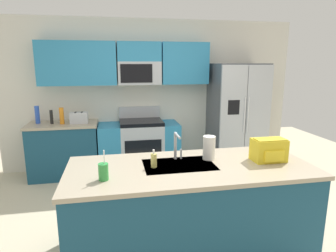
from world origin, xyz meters
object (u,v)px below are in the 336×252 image
refrigerator (236,116)px  bottle_blue (37,115)px  toaster (79,118)px  backpack (269,149)px  drink_cup_green (103,172)px  sink_faucet (177,144)px  range_oven (139,146)px  pepper_mill (51,117)px  bottle_orange (62,116)px  paper_towel_roll (209,148)px  soap_dispenser (154,160)px

refrigerator → bottle_blue: bearing=177.8°
refrigerator → toaster: size_ratio=6.61×
toaster → backpack: backpack is taller
bottle_blue → drink_cup_green: bottle_blue is taller
bottle_blue → sink_faucet: size_ratio=1.01×
range_oven → bottle_blue: 1.73m
toaster → sink_faucet: (1.16, -2.06, 0.08)m
backpack → toaster: bearing=132.3°
refrigerator → range_oven: bearing=177.6°
range_oven → pepper_mill: pepper_mill is taller
bottle_blue → refrigerator: bearing=-2.2°
refrigerator → bottle_blue: refrigerator is taller
toaster → bottle_orange: bottle_orange is taller
bottle_blue → paper_towel_roll: bottle_blue is taller
range_oven → bottle_orange: size_ratio=5.15×
pepper_mill → soap_dispenser: 2.64m
refrigerator → soap_dispenser: size_ratio=10.88×
paper_towel_roll → backpack: 0.59m
range_oven → toaster: (-0.97, -0.05, 0.55)m
sink_faucet → paper_towel_roll: (0.33, -0.04, -0.05)m
soap_dispenser → backpack: (1.15, -0.04, 0.05)m
range_oven → bottle_orange: 1.37m
pepper_mill → sink_faucet: bearing=-53.0°
pepper_mill → toaster: bearing=-6.6°
pepper_mill → backpack: (2.48, -2.31, 0.01)m
range_oven → soap_dispenser: size_ratio=8.00×
range_oven → backpack: 2.62m
pepper_mill → paper_towel_roll: 2.88m
toaster → soap_dispenser: bearing=-67.9°
range_oven → soap_dispenser: 2.34m
sink_faucet → bottle_blue: bearing=129.9°
sink_faucet → backpack: 0.92m
bottle_blue → drink_cup_green: size_ratio=1.08×
refrigerator → paper_towel_roll: size_ratio=7.71×
drink_cup_green → backpack: 1.61m
paper_towel_roll → backpack: (0.57, -0.16, -0.00)m
sink_faucet → soap_dispenser: 0.32m
refrigerator → toaster: 2.71m
soap_dispenser → bottle_orange: bearing=117.7°
range_oven → toaster: bearing=-176.9°
backpack → sink_faucet: bearing=167.4°
bottle_blue → backpack: bearing=-41.2°
sink_faucet → toaster: bearing=119.3°
bottle_orange → backpack: bearing=-44.3°
range_oven → soap_dispenser: (-0.07, -2.28, 0.53)m
range_oven → sink_faucet: (0.19, -2.11, 0.62)m
refrigerator → sink_faucet: refrigerator is taller
sink_faucet → paper_towel_roll: 0.33m
bottle_blue → toaster: bearing=-9.5°
range_oven → backpack: size_ratio=4.25×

